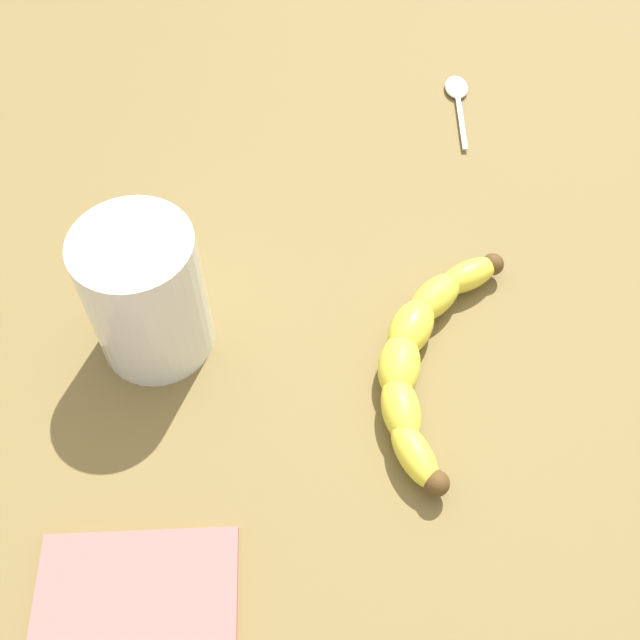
# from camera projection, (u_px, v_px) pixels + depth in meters

# --- Properties ---
(wooden_tabletop) EXTENTS (1.20, 1.20, 0.03)m
(wooden_tabletop) POSITION_uv_depth(u_px,v_px,m) (366.00, 324.00, 0.66)
(wooden_tabletop) COLOR brown
(wooden_tabletop) RESTS_ON ground
(banana) EXTENTS (0.14, 0.20, 0.03)m
(banana) POSITION_uv_depth(u_px,v_px,m) (422.00, 351.00, 0.60)
(banana) COLOR yellow
(banana) RESTS_ON wooden_tabletop
(smoothie_glass) EXTENTS (0.09, 0.09, 0.12)m
(smoothie_glass) POSITION_uv_depth(u_px,v_px,m) (146.00, 295.00, 0.58)
(smoothie_glass) COLOR silver
(smoothie_glass) RESTS_ON wooden_tabletop
(teaspoon) EXTENTS (0.04, 0.11, 0.01)m
(teaspoon) POSITION_uv_depth(u_px,v_px,m) (457.00, 91.00, 0.80)
(teaspoon) COLOR silver
(teaspoon) RESTS_ON wooden_tabletop
(folded_napkin) EXTENTS (0.15, 0.14, 0.01)m
(folded_napkin) POSITION_uv_depth(u_px,v_px,m) (134.00, 623.00, 0.50)
(folded_napkin) COLOR #BC6660
(folded_napkin) RESTS_ON wooden_tabletop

